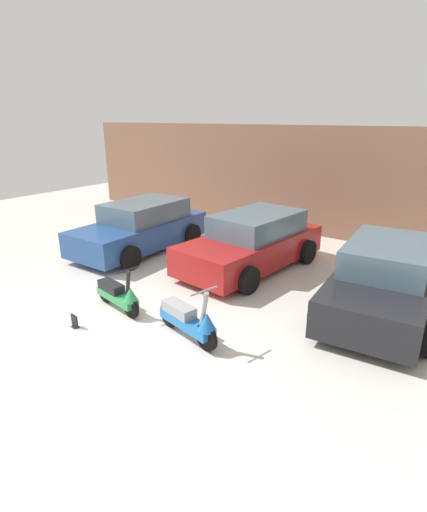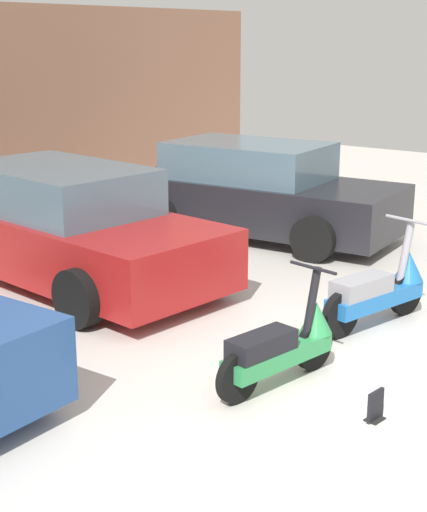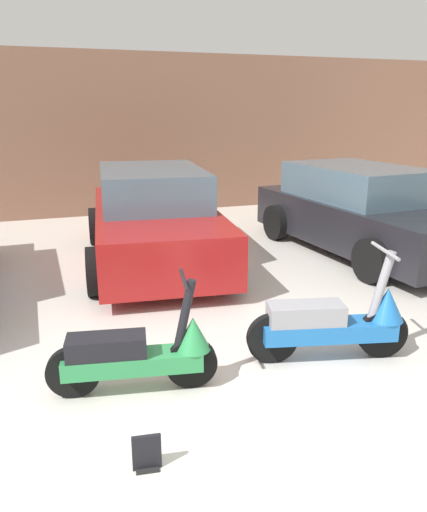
{
  "view_description": "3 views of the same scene",
  "coord_description": "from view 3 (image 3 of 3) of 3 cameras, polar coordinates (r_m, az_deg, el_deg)",
  "views": [
    {
      "loc": [
        5.47,
        -4.15,
        3.85
      ],
      "look_at": [
        0.72,
        2.48,
        0.98
      ],
      "focal_mm": 28.0,
      "sensor_mm": 36.0,
      "label": 1
    },
    {
      "loc": [
        -6.11,
        -2.6,
        3.04
      ],
      "look_at": [
        0.26,
        2.16,
        0.79
      ],
      "focal_mm": 55.0,
      "sensor_mm": 36.0,
      "label": 2
    },
    {
      "loc": [
        -1.16,
        -3.05,
        2.39
      ],
      "look_at": [
        0.74,
        2.5,
        0.64
      ],
      "focal_mm": 35.0,
      "sensor_mm": 36.0,
      "label": 3
    }
  ],
  "objects": [
    {
      "name": "wall_back",
      "position": [
        11.65,
        -13.52,
        13.23
      ],
      "size": [
        19.6,
        0.12,
        3.57
      ],
      "primitive_type": "cube",
      "color": "#845B47",
      "rests_on": "ground_plane"
    },
    {
      "name": "placard_near_left_scooter",
      "position": [
        3.69,
        -7.63,
        -21.52
      ],
      "size": [
        0.2,
        0.14,
        0.26
      ],
      "rotation": [
        0.0,
        0.0,
        -0.12
      ],
      "color": "black",
      "rests_on": "ground_plane"
    },
    {
      "name": "scooter_front_left",
      "position": [
        4.41,
        -8.36,
        -10.9
      ],
      "size": [
        1.46,
        0.58,
        1.02
      ],
      "rotation": [
        0.0,
        0.0,
        -0.17
      ],
      "color": "black",
      "rests_on": "ground_plane"
    },
    {
      "name": "ground_plane",
      "position": [
        4.04,
        1.67,
        -19.57
      ],
      "size": [
        28.0,
        28.0,
        0.0
      ],
      "primitive_type": "plane",
      "color": "silver"
    },
    {
      "name": "scooter_front_right",
      "position": [
        5.01,
        13.81,
        -7.29
      ],
      "size": [
        1.58,
        0.69,
        1.12
      ],
      "rotation": [
        0.0,
        0.0,
        -0.23
      ],
      "color": "black",
      "rests_on": "ground_plane"
    },
    {
      "name": "car_rear_right",
      "position": [
        8.86,
        16.57,
        4.89
      ],
      "size": [
        2.32,
        4.37,
        1.44
      ],
      "rotation": [
        0.0,
        0.0,
        -1.49
      ],
      "color": "black",
      "rests_on": "ground_plane"
    },
    {
      "name": "car_rear_center",
      "position": [
        8.0,
        -6.8,
        4.34
      ],
      "size": [
        2.44,
        4.48,
        1.46
      ],
      "rotation": [
        0.0,
        0.0,
        -1.68
      ],
      "color": "maroon",
      "rests_on": "ground_plane"
    }
  ]
}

